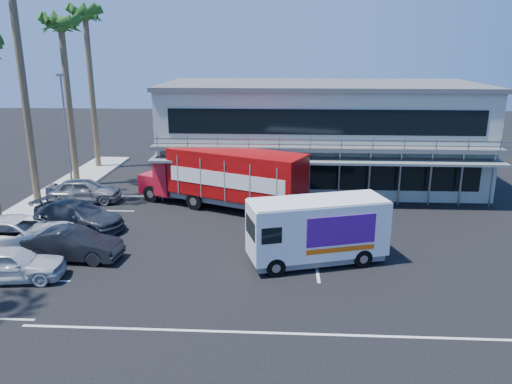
# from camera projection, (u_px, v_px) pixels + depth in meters

# --- Properties ---
(ground) EXTENTS (120.00, 120.00, 0.00)m
(ground) POSITION_uv_depth(u_px,v_px,m) (273.00, 263.00, 23.41)
(ground) COLOR black
(ground) RESTS_ON ground
(building) EXTENTS (22.40, 12.00, 7.30)m
(building) POSITION_uv_depth(u_px,v_px,m) (319.00, 133.00, 36.55)
(building) COLOR #A2AA9C
(building) RESTS_ON ground
(curb_strip) EXTENTS (3.00, 32.00, 0.16)m
(curb_strip) POSITION_uv_depth(u_px,v_px,m) (26.00, 214.00, 29.92)
(curb_strip) COLOR #A5A399
(curb_strip) RESTS_ON ground
(palm_e) EXTENTS (2.80, 2.80, 12.25)m
(palm_e) POSITION_uv_depth(u_px,v_px,m) (62.00, 34.00, 33.69)
(palm_e) COLOR brown
(palm_e) RESTS_ON ground
(palm_f) EXTENTS (2.80, 2.80, 13.25)m
(palm_f) POSITION_uv_depth(u_px,v_px,m) (86.00, 24.00, 38.73)
(palm_f) COLOR brown
(palm_f) RESTS_ON ground
(light_pole_far) EXTENTS (0.50, 0.25, 8.09)m
(light_pole_far) POSITION_uv_depth(u_px,v_px,m) (66.00, 128.00, 33.44)
(light_pole_far) COLOR gray
(light_pole_far) RESTS_ON ground
(red_truck) EXTENTS (11.09, 6.95, 3.72)m
(red_truck) POSITION_uv_depth(u_px,v_px,m) (226.00, 177.00, 30.81)
(red_truck) COLOR #B40E1F
(red_truck) RESTS_ON ground
(white_van) EXTENTS (6.68, 3.91, 3.09)m
(white_van) POSITION_uv_depth(u_px,v_px,m) (317.00, 230.00, 22.97)
(white_van) COLOR white
(white_van) RESTS_ON ground
(parked_car_a) EXTENTS (4.62, 2.34, 1.51)m
(parked_car_a) POSITION_uv_depth(u_px,v_px,m) (11.00, 264.00, 21.49)
(parked_car_a) COLOR silver
(parked_car_a) RESTS_ON ground
(parked_car_b) EXTENTS (4.67, 1.97, 1.50)m
(parked_car_b) POSITION_uv_depth(u_px,v_px,m) (73.00, 244.00, 23.64)
(parked_car_b) COLOR black
(parked_car_b) RESTS_ON ground
(parked_car_c) EXTENTS (6.23, 2.94, 1.72)m
(parked_car_c) POSITION_uv_depth(u_px,v_px,m) (21.00, 234.00, 24.59)
(parked_car_c) COLOR silver
(parked_car_c) RESTS_ON ground
(parked_car_d) EXTENTS (5.75, 3.79, 1.55)m
(parked_car_d) POSITION_uv_depth(u_px,v_px,m) (79.00, 216.00, 27.60)
(parked_car_d) COLOR #282C35
(parked_car_d) RESTS_ON ground
(parked_car_e) EXTENTS (4.77, 2.12, 1.59)m
(parked_car_e) POSITION_uv_depth(u_px,v_px,m) (84.00, 190.00, 32.39)
(parked_car_e) COLOR gray
(parked_car_e) RESTS_ON ground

